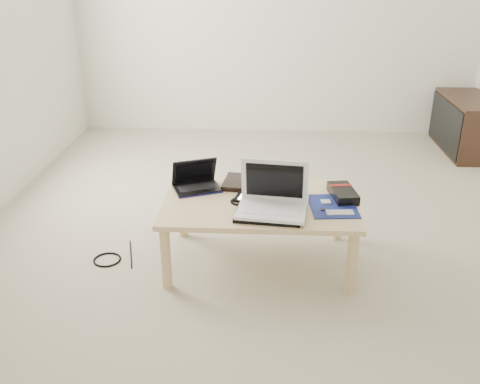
{
  "coord_description": "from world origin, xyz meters",
  "views": [
    {
      "loc": [
        -0.09,
        -3.44,
        1.68
      ],
      "look_at": [
        -0.23,
        -0.66,
        0.45
      ],
      "focal_mm": 40.0,
      "sensor_mm": 36.0,
      "label": 1
    }
  ],
  "objects_px": {
    "netbook": "(196,183)",
    "gpu_box": "(343,193)",
    "media_cabinet": "(466,125)",
    "coffee_table": "(259,208)",
    "white_laptop": "(273,200)"
  },
  "relations": [
    {
      "from": "coffee_table",
      "to": "gpu_box",
      "type": "bearing_deg",
      "value": 8.16
    },
    {
      "from": "white_laptop",
      "to": "netbook",
      "type": "bearing_deg",
      "value": 145.91
    },
    {
      "from": "white_laptop",
      "to": "gpu_box",
      "type": "relative_size",
      "value": 1.47
    },
    {
      "from": "media_cabinet",
      "to": "gpu_box",
      "type": "relative_size",
      "value": 3.33
    },
    {
      "from": "media_cabinet",
      "to": "white_laptop",
      "type": "relative_size",
      "value": 2.27
    },
    {
      "from": "media_cabinet",
      "to": "netbook",
      "type": "bearing_deg",
      "value": -139.34
    },
    {
      "from": "coffee_table",
      "to": "gpu_box",
      "type": "xyz_separation_m",
      "value": [
        0.48,
        0.07,
        0.08
      ]
    },
    {
      "from": "white_laptop",
      "to": "coffee_table",
      "type": "bearing_deg",
      "value": 115.3
    },
    {
      "from": "media_cabinet",
      "to": "white_laptop",
      "type": "distance_m",
      "value": 2.91
    },
    {
      "from": "white_laptop",
      "to": "gpu_box",
      "type": "xyz_separation_m",
      "value": [
        0.41,
        0.22,
        -0.05
      ]
    },
    {
      "from": "white_laptop",
      "to": "gpu_box",
      "type": "height_order",
      "value": "white_laptop"
    },
    {
      "from": "white_laptop",
      "to": "gpu_box",
      "type": "distance_m",
      "value": 0.47
    },
    {
      "from": "media_cabinet",
      "to": "gpu_box",
      "type": "distance_m",
      "value": 2.49
    },
    {
      "from": "netbook",
      "to": "gpu_box",
      "type": "bearing_deg",
      "value": -5.82
    },
    {
      "from": "netbook",
      "to": "gpu_box",
      "type": "height_order",
      "value": "netbook"
    }
  ]
}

